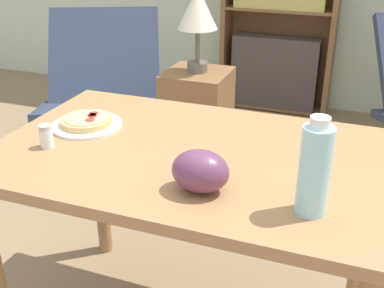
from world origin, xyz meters
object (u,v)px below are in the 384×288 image
at_px(drink_bottle, 314,169).
at_px(lounge_chair_near, 104,114).
at_px(side_table, 197,126).
at_px(grape_bunch, 200,171).
at_px(salt_shaker, 46,136).
at_px(pizza_on_plate, 87,123).
at_px(table_lamp, 198,12).
at_px(bookshelf, 279,18).

height_order(drink_bottle, lounge_chair_near, drink_bottle).
height_order(drink_bottle, side_table, drink_bottle).
relative_size(grape_bunch, salt_shaker, 2.07).
height_order(pizza_on_plate, salt_shaker, salt_shaker).
bearing_deg(grape_bunch, lounge_chair_near, 128.68).
bearing_deg(drink_bottle, pizza_on_plate, 161.06).
height_order(grape_bunch, lounge_chair_near, lounge_chair_near).
xyz_separation_m(grape_bunch, salt_shaker, (-0.53, 0.08, -0.02)).
bearing_deg(salt_shaker, grape_bunch, -8.65).
xyz_separation_m(drink_bottle, table_lamp, (-0.77, 1.36, 0.09)).
relative_size(salt_shaker, lounge_chair_near, 0.08).
bearing_deg(bookshelf, pizza_on_plate, -94.74).
xyz_separation_m(drink_bottle, salt_shaker, (-0.81, 0.08, -0.08)).
xyz_separation_m(drink_bottle, lounge_chair_near, (-1.41, 1.41, -0.58)).
bearing_deg(side_table, lounge_chair_near, 175.09).
bearing_deg(bookshelf, table_lamp, -98.42).
relative_size(pizza_on_plate, table_lamp, 0.53).
distance_m(pizza_on_plate, lounge_chair_near, 1.39).
relative_size(side_table, table_lamp, 1.44).
bearing_deg(salt_shaker, pizza_on_plate, 81.15).
relative_size(lounge_chair_near, bookshelf, 0.63).
bearing_deg(side_table, salt_shaker, -91.58).
height_order(lounge_chair_near, table_lamp, table_lamp).
distance_m(salt_shaker, bookshelf, 2.57).
xyz_separation_m(lounge_chair_near, table_lamp, (0.63, -0.05, 0.67)).
height_order(salt_shaker, bookshelf, bookshelf).
height_order(grape_bunch, drink_bottle, drink_bottle).
distance_m(lounge_chair_near, bookshelf, 1.54).
distance_m(drink_bottle, salt_shaker, 0.82).
distance_m(lounge_chair_near, side_table, 0.64).
bearing_deg(bookshelf, drink_bottle, -77.55).
bearing_deg(drink_bottle, lounge_chair_near, 134.92).
xyz_separation_m(grape_bunch, lounge_chair_near, (-1.13, 1.41, -0.52)).
xyz_separation_m(bookshelf, table_lamp, (-0.19, -1.29, 0.24)).
height_order(pizza_on_plate, table_lamp, table_lamp).
relative_size(pizza_on_plate, lounge_chair_near, 0.24).
bearing_deg(drink_bottle, side_table, 119.68).
bearing_deg(drink_bottle, salt_shaker, 174.01).
height_order(grape_bunch, salt_shaker, grape_bunch).
distance_m(pizza_on_plate, salt_shaker, 0.19).
distance_m(grape_bunch, bookshelf, 2.66).
bearing_deg(drink_bottle, table_lamp, 119.68).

